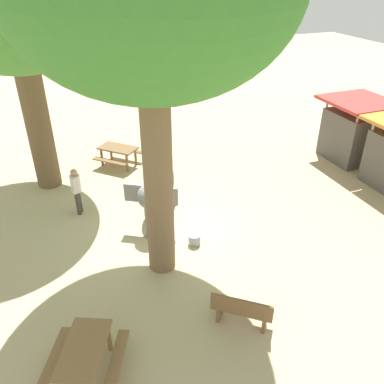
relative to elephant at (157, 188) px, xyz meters
name	(u,v)px	position (x,y,z in m)	size (l,w,h in m)	color
ground_plane	(166,226)	(0.58, 0.06, -1.08)	(60.00, 60.00, 0.00)	tan
elephant	(157,188)	(0.00, 0.00, 0.00)	(2.33, 2.09, 1.68)	slate
person_handler	(76,188)	(-1.16, -2.37, -0.13)	(0.48, 0.32, 1.62)	#3F3833
shade_tree_main	(13,2)	(-3.58, -3.16, 5.10)	(6.07, 5.56, 8.41)	brown
wooden_bench	(242,310)	(4.96, 0.46, -0.60)	(1.19, 1.34, 0.88)	brown
picnic_table_near	(84,355)	(4.96, -3.02, -0.49)	(1.98, 1.97, 0.78)	olive
picnic_table_far	(118,152)	(-4.20, -0.40, -0.49)	(2.11, 2.11, 0.78)	brown
market_stall_red	(353,133)	(-1.35, 8.77, 0.06)	(2.50, 2.50, 2.52)	#59514C
feed_bucket	(194,239)	(1.77, 0.56, -0.92)	(0.36, 0.36, 0.32)	gray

